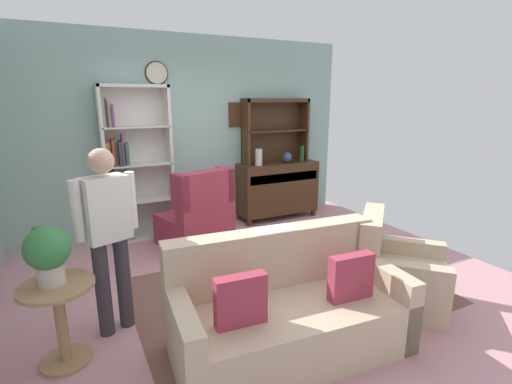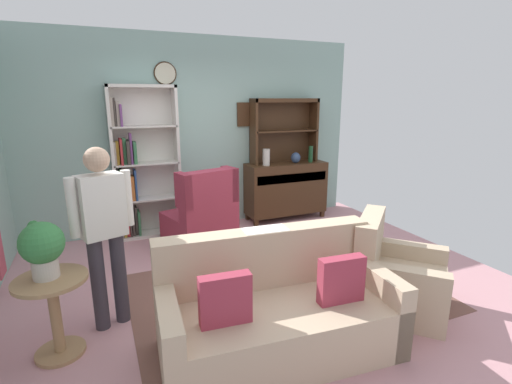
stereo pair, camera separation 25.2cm
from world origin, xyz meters
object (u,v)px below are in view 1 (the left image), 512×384
armchair_floral (397,275)px  person_reading (108,229)px  potted_plant_large (47,251)px  coffee_table (242,260)px  vase_round (287,157)px  wingback_chair (198,219)px  bookshelf (132,170)px  plant_stand (60,315)px  sideboard (278,188)px  couch_floral (287,311)px  book_stack (225,250)px  sideboard_hutch (275,122)px  vase_tall (259,157)px  bottle_wine (302,154)px

armchair_floral → person_reading: person_reading is taller
potted_plant_large → coffee_table: bearing=11.0°
vase_round → person_reading: bearing=-145.5°
wingback_chair → bookshelf: bearing=134.9°
potted_plant_large → coffee_table: potted_plant_large is taller
potted_plant_large → plant_stand: bearing=-47.7°
armchair_floral → wingback_chair: wingback_chair is taller
sideboard → potted_plant_large: size_ratio=3.04×
couch_floral → wingback_chair: 2.32m
potted_plant_large → book_stack: 1.61m
book_stack → couch_floral: bearing=-84.1°
couch_floral → plant_stand: bearing=159.4°
coffee_table → bookshelf: bearing=108.4°
person_reading → coffee_table: 1.34m
vase_round → coffee_table: 2.63m
sideboard → sideboard_hutch: sideboard_hutch is taller
bookshelf → person_reading: bookshelf is taller
sideboard_hutch → potted_plant_large: sideboard_hutch is taller
plant_stand → vase_round: bearing=34.3°
bookshelf → sideboard_hutch: size_ratio=1.91×
bookshelf → wingback_chair: size_ratio=2.00×
bookshelf → vase_round: 2.37m
sideboard → person_reading: person_reading is taller
sideboard → wingback_chair: wingback_chair is taller
sideboard → coffee_table: (-1.55, -1.97, -0.16)m
sideboard_hutch → potted_plant_large: bearing=-143.1°
bookshelf → coffee_table: 2.26m
bookshelf → person_reading: 2.21m
vase_round → wingback_chair: size_ratio=0.16×
wingback_chair → potted_plant_large: 2.41m
couch_floral → potted_plant_large: (-1.60, 0.62, 0.58)m
potted_plant_large → armchair_floral: bearing=-10.4°
plant_stand → person_reading: person_reading is taller
coffee_table → book_stack: (-0.14, 0.08, 0.11)m
coffee_table → wingback_chair: bearing=90.3°
vase_round → vase_tall: bearing=-178.5°
person_reading → bottle_wine: bearing=31.9°
vase_round → plant_stand: 4.04m
potted_plant_large → vase_tall: bearing=38.3°
armchair_floral → plant_stand: 2.90m
couch_floral → vase_round: bearing=58.8°
sideboard → person_reading: bearing=-143.4°
plant_stand → book_stack: (1.47, 0.43, 0.07)m
sideboard → armchair_floral: bearing=-96.5°
plant_stand → coffee_table: (1.62, 0.35, -0.04)m
sideboard → couch_floral: sideboard is taller
bookshelf → coffee_table: bearing=-71.6°
armchair_floral → plant_stand: armchair_floral is taller
vase_round → potted_plant_large: (-3.33, -2.23, -0.11)m
sideboard_hutch → plant_stand: 4.16m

